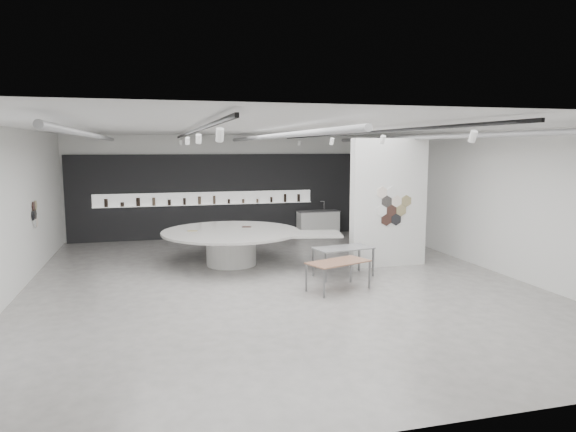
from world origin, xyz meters
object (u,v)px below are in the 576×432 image
object	(u,v)px
partition_column	(389,203)
kitchen_counter	(318,222)
sample_table_wood	(338,263)
display_island	(234,242)
sample_table_stone	(343,250)

from	to	relation	value
partition_column	kitchen_counter	bearing A→B (deg)	92.72
partition_column	sample_table_wood	size ratio (longest dim) A/B	2.20
kitchen_counter	display_island	bearing A→B (deg)	-134.28
display_island	sample_table_wood	xyz separation A→B (m)	(1.97, -3.24, -0.01)
display_island	sample_table_wood	size ratio (longest dim) A/B	3.25
partition_column	sample_table_stone	size ratio (longest dim) A/B	2.24
display_island	sample_table_wood	bearing A→B (deg)	-47.40
partition_column	kitchen_counter	distance (m)	5.71
partition_column	sample_table_wood	world-z (taller)	partition_column
display_island	kitchen_counter	xyz separation A→B (m)	(3.96, 4.37, -0.19)
sample_table_wood	sample_table_stone	world-z (taller)	sample_table_stone
sample_table_stone	display_island	bearing A→B (deg)	141.13
sample_table_wood	kitchen_counter	size ratio (longest dim) A/B	1.00
display_island	sample_table_stone	xyz separation A→B (m)	(2.55, -2.05, 0.05)
display_island	kitchen_counter	distance (m)	5.90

